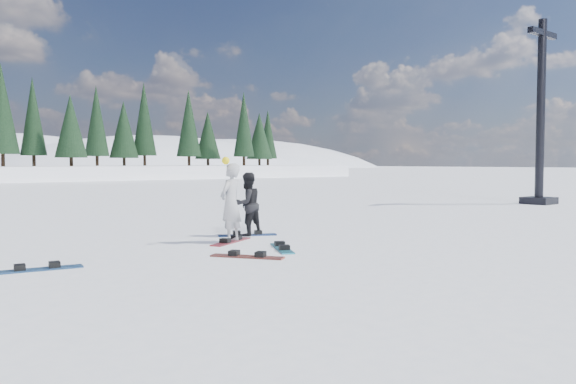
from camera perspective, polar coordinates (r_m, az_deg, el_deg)
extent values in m
plane|color=white|center=(13.12, 4.63, -5.28)|extent=(420.00, 420.00, 0.00)
ellipsoid|color=white|center=(228.55, -5.31, -0.96)|extent=(156.00, 120.00, 50.40)
ellipsoid|color=white|center=(174.43, -13.39, -1.77)|extent=(117.00, 90.00, 45.00)
cone|color=black|center=(66.33, -24.55, 5.64)|extent=(3.20, 3.20, 7.50)
cone|color=black|center=(67.19, -21.52, 5.66)|extent=(3.20, 3.20, 7.50)
cone|color=black|center=(68.23, -18.57, 5.67)|extent=(3.20, 3.20, 7.50)
cone|color=black|center=(69.44, -15.72, 5.66)|extent=(3.20, 3.20, 7.50)
cone|color=black|center=(70.81, -12.97, 5.65)|extent=(3.20, 3.20, 7.50)
cone|color=black|center=(72.35, -10.33, 5.62)|extent=(3.20, 3.20, 7.50)
cone|color=black|center=(74.02, -7.81, 5.58)|extent=(3.20, 3.20, 7.50)
cone|color=black|center=(75.83, -5.40, 5.53)|extent=(3.20, 3.20, 7.50)
cone|color=black|center=(77.77, -3.11, 5.47)|extent=(3.20, 3.20, 7.50)
cone|color=black|center=(79.83, -0.94, 5.41)|extent=(3.20, 3.20, 7.50)
cylinder|color=black|center=(28.12, 24.29, 7.38)|extent=(0.37, 0.37, 8.33)
cube|color=black|center=(28.62, 24.45, 14.46)|extent=(2.30, 0.40, 0.26)
cube|color=black|center=(28.08, 24.11, -0.80)|extent=(1.32, 1.32, 0.31)
imported|color=#AAAAAF|center=(13.31, -5.84, -1.12)|extent=(0.81, 0.72, 1.87)
sphere|color=yellow|center=(13.07, -6.35, 3.19)|extent=(0.18, 0.18, 0.18)
imported|color=black|center=(14.51, -4.15, -1.24)|extent=(0.86, 0.71, 1.64)
cube|color=maroon|center=(13.41, -5.82, -5.04)|extent=(1.43, 1.00, 0.03)
cube|color=#1A4394|center=(14.59, -4.14, -4.38)|extent=(1.48, 0.87, 0.03)
cube|color=teal|center=(12.32, -0.62, -5.75)|extent=(0.90, 1.47, 0.03)
cube|color=maroon|center=(11.27, -4.17, -6.58)|extent=(1.13, 1.37, 0.03)
cube|color=navy|center=(10.85, -24.11, -7.20)|extent=(1.52, 0.48, 0.03)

